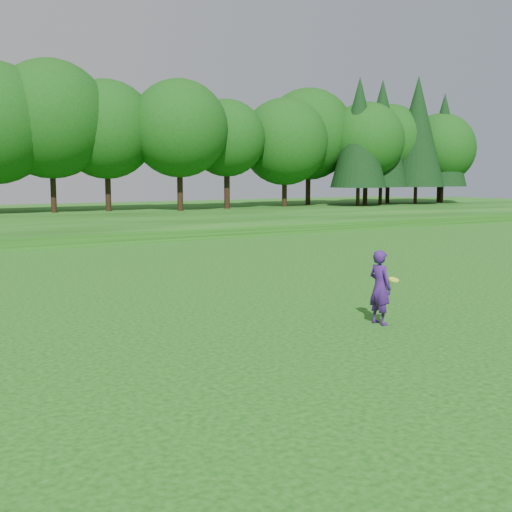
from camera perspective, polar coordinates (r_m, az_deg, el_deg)
ground at (r=14.75m, az=-4.85°, el=-6.85°), size 140.00×140.00×0.00m
walking_path at (r=33.56m, az=-20.76°, el=0.64°), size 130.00×1.60×0.04m
woman at (r=15.67m, az=10.97°, el=-2.75°), size 0.45×0.82×1.80m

